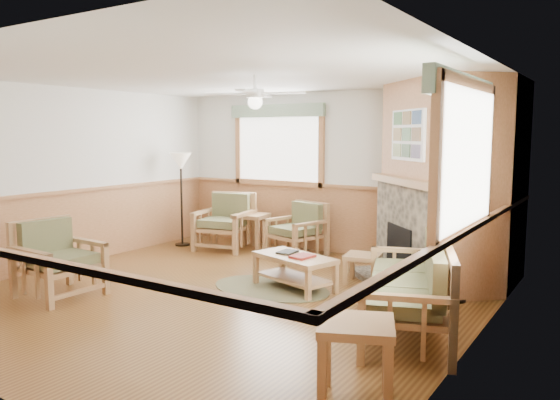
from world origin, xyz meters
The scene contains 23 objects.
floor centered at (0.00, 0.00, -0.01)m, with size 6.00×6.00×0.01m, color brown.
ceiling centered at (0.00, 0.00, 2.70)m, with size 6.00×6.00×0.01m, color white.
wall_back centered at (0.00, 3.00, 1.35)m, with size 6.00×0.02×2.70m, color white.
wall_left centered at (-3.00, 0.00, 1.35)m, with size 0.02×6.00×2.70m, color white.
wall_right centered at (3.00, 0.00, 1.35)m, with size 0.02×6.00×2.70m, color white.
wainscot centered at (0.00, 0.00, 0.55)m, with size 6.00×6.00×1.10m, color #A86F44, non-canonical shape.
fireplace centered at (2.05, 2.05, 1.35)m, with size 2.20×2.20×2.70m, color #A86F44, non-canonical shape.
window_back centered at (-1.10, 2.96, 2.53)m, with size 1.90×0.16×1.50m, color white, non-canonical shape.
window_right centered at (2.96, -0.20, 2.53)m, with size 0.16×1.90×1.50m, color white, non-canonical shape.
ceiling_fan centered at (0.30, 0.30, 2.66)m, with size 1.24×1.24×0.36m, color white, non-canonical shape.
sofa centered at (2.33, 0.08, 0.47)m, with size 0.83×2.02×0.93m, color #A2774B, non-canonical shape.
armchair_back_left centered at (-1.71, 2.18, 0.48)m, with size 0.86×0.86×0.96m, color #A2774B, non-canonical shape.
armchair_back_right centered at (-0.38, 2.39, 0.44)m, with size 0.78×0.78×0.88m, color #A2774B, non-canonical shape.
armchair_left centered at (-1.65, -1.12, 0.47)m, with size 0.84×0.84×0.94m, color #A2774B, non-canonical shape.
coffee_table centered at (0.60, 0.74, 0.22)m, with size 1.10×0.55×0.44m, color #A2774B, non-canonical shape.
end_table_chairs centered at (-1.36, 2.48, 0.31)m, with size 0.55×0.52×0.61m, color #A2774B, non-canonical shape.
end_table_sofa centered at (2.55, -1.58, 0.31)m, with size 0.55×0.53×0.62m, color #A2774B, non-canonical shape.
footstool centered at (1.23, 1.46, 0.20)m, with size 0.45×0.45×0.39m, color #A2774B, non-canonical shape.
braided_rug centered at (0.34, 0.58, 0.01)m, with size 1.62×1.62×0.01m, color brown.
floor_lamp_left centered at (-2.55, 2.02, 0.84)m, with size 0.38×0.38×1.68m, color black, non-canonical shape.
floor_lamp_right centered at (2.48, 1.34, 0.90)m, with size 0.41×0.41×1.79m, color black, non-canonical shape.
book_red centered at (0.75, 0.69, 0.47)m, with size 0.22×0.30×0.03m, color maroon.
book_dark centered at (0.45, 0.81, 0.47)m, with size 0.20×0.27×0.03m, color black.
Camera 1 is at (4.18, -5.15, 1.99)m, focal length 35.00 mm.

